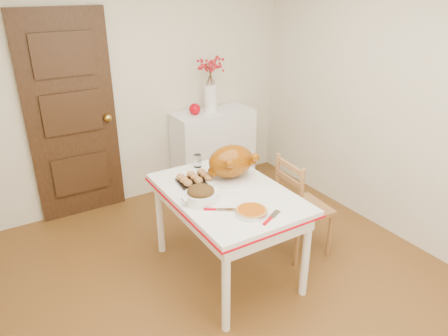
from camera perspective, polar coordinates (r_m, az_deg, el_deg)
floor at (r=3.47m, az=2.38°, el=-16.65°), size 3.50×4.00×0.00m
wall_back at (r=4.54m, az=-11.75°, el=10.74°), size 3.50×0.00×2.50m
wall_right at (r=4.02m, az=24.11°, el=7.44°), size 0.00×4.00×2.50m
door_back at (r=4.38m, az=-19.97°, el=6.34°), size 0.85×0.06×2.06m
sideboard at (r=4.90m, az=-1.45°, el=2.54°), size 0.92×0.41×0.92m
kitchen_table at (r=3.47m, az=0.44°, el=-8.77°), size 0.87×1.27×0.76m
chair_oak at (r=3.74m, az=10.78°, el=-5.11°), size 0.44×0.44×0.92m
berry_vase at (r=4.65m, az=-1.87°, el=11.42°), size 0.33×0.33×0.64m
apple at (r=4.62m, az=-4.00°, el=8.01°), size 0.12×0.12×0.12m
turkey_platter at (r=3.42m, az=0.96°, el=0.68°), size 0.52×0.45×0.29m
pumpkin_pie at (r=2.97m, az=3.76°, el=-5.83°), size 0.28×0.28×0.05m
stuffing_dish at (r=3.11m, az=-3.18°, el=-3.62°), size 0.34×0.29×0.12m
rolls_tray at (r=3.41m, az=-4.03°, el=-1.40°), size 0.29×0.24×0.07m
pie_server at (r=2.94m, az=6.46°, el=-6.67°), size 0.24×0.16×0.01m
carving_knife at (r=3.02m, az=-0.43°, el=-5.64°), size 0.24×0.18×0.01m
drinking_glass at (r=3.68m, az=-3.62°, el=0.97°), size 0.08×0.08×0.12m
shaker_pair at (r=3.78m, az=-0.02°, el=1.49°), size 0.10×0.04×0.10m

